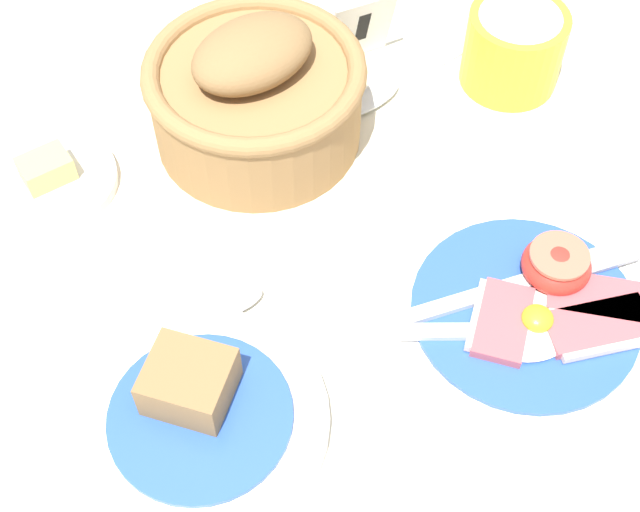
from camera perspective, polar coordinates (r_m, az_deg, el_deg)
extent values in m
plane|color=beige|center=(0.65, 7.88, -7.12)|extent=(3.00, 3.00, 0.00)
cylinder|color=silver|center=(0.68, 12.87, -3.79)|extent=(0.23, 0.23, 0.01)
cylinder|color=#2D56B7|center=(0.67, 13.00, -3.43)|extent=(0.17, 0.17, 0.00)
cube|color=#BC5156|center=(0.66, 11.63, -4.14)|extent=(0.07, 0.07, 0.01)
cube|color=beige|center=(0.65, 10.26, -3.79)|extent=(0.05, 0.06, 0.01)
cube|color=#BC5156|center=(0.69, 17.46, -2.46)|extent=(0.09, 0.07, 0.01)
cube|color=beige|center=(0.68, 17.45, -3.56)|extent=(0.07, 0.05, 0.01)
cube|color=#BC5156|center=(0.67, 17.36, -4.27)|extent=(0.08, 0.05, 0.01)
cube|color=beige|center=(0.66, 17.92, -5.40)|extent=(0.07, 0.02, 0.01)
ellipsoid|color=red|center=(0.68, 14.88, -0.57)|extent=(0.05, 0.05, 0.03)
cylinder|color=#DB664C|center=(0.67, 15.10, 0.03)|extent=(0.04, 0.04, 0.00)
ellipsoid|color=white|center=(0.66, 13.09, -4.07)|extent=(0.07, 0.06, 0.01)
ellipsoid|color=yellow|center=(0.66, 13.59, -3.64)|extent=(0.02, 0.02, 0.01)
cube|color=silver|center=(0.65, 9.86, -4.79)|extent=(0.10, 0.05, 0.00)
cube|color=silver|center=(0.67, 16.09, -4.65)|extent=(0.03, 0.02, 0.00)
cube|color=silver|center=(0.67, 19.24, -5.15)|extent=(0.04, 0.02, 0.00)
cube|color=silver|center=(0.68, 19.11, -4.57)|extent=(0.04, 0.02, 0.00)
cube|color=silver|center=(0.68, 18.97, -3.99)|extent=(0.04, 0.02, 0.00)
cube|color=silver|center=(0.67, 10.01, -2.58)|extent=(0.11, 0.02, 0.00)
cube|color=#9EA0A5|center=(0.70, 16.78, -0.41)|extent=(0.08, 0.02, 0.00)
cylinder|color=silver|center=(0.63, -7.59, -10.45)|extent=(0.18, 0.18, 0.01)
cylinder|color=#2D56B7|center=(0.62, -7.67, -10.13)|extent=(0.13, 0.13, 0.00)
cube|color=olive|center=(0.61, -8.39, -7.96)|extent=(0.08, 0.07, 0.03)
cylinder|color=yellow|center=(0.83, 12.28, 12.83)|extent=(0.09, 0.09, 0.07)
cylinder|color=white|center=(0.81, 12.68, 14.51)|extent=(0.07, 0.07, 0.01)
cylinder|color=olive|center=(0.76, -4.08, 9.68)|extent=(0.18, 0.18, 0.07)
torus|color=olive|center=(0.73, -4.25, 11.75)|extent=(0.18, 0.18, 0.02)
ellipsoid|color=olive|center=(0.72, -4.34, 12.80)|extent=(0.12, 0.10, 0.04)
cylinder|color=silver|center=(0.77, -16.85, 4.60)|extent=(0.11, 0.11, 0.01)
cube|color=#F4E06B|center=(0.76, -17.13, 5.38)|extent=(0.05, 0.04, 0.02)
cube|color=white|center=(0.83, 2.66, 14.30)|extent=(0.06, 0.02, 0.07)
cube|color=white|center=(0.84, 1.92, 15.27)|extent=(0.06, 0.02, 0.07)
cube|color=black|center=(0.82, 2.74, 14.42)|extent=(0.01, 0.01, 0.04)
cube|color=silver|center=(0.86, 8.48, 12.74)|extent=(0.11, 0.04, 0.01)
ellipsoid|color=silver|center=(0.81, 3.06, 10.00)|extent=(0.07, 0.04, 0.01)
cube|color=silver|center=(0.69, 1.62, -0.47)|extent=(0.11, 0.02, 0.01)
ellipsoid|color=silver|center=(0.67, -6.52, -3.18)|extent=(0.07, 0.03, 0.01)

